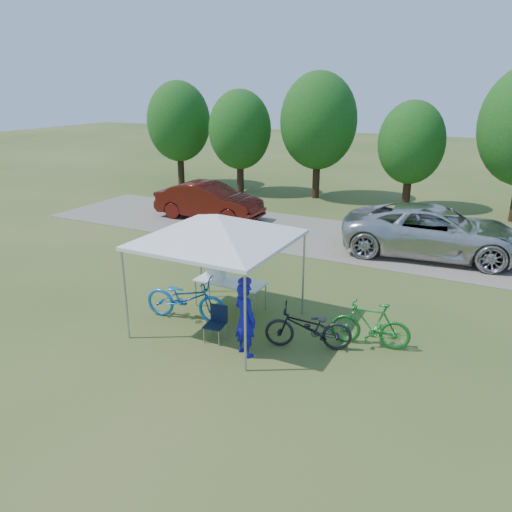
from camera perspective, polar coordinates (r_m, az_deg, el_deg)
The scene contains 14 objects.
ground at distance 12.08m, azimuth -4.12°, elevation -7.85°, with size 100.00×100.00×0.00m, color #2D5119.
gravel_strip at distance 18.88m, azimuth 8.53°, elevation 2.08°, with size 24.00×5.00×0.02m, color gray.
canopy at distance 11.13m, azimuth -4.44°, elevation 4.42°, with size 4.53×4.53×3.00m.
treeline at distance 24.04m, azimuth 13.13°, elevation 14.01°, with size 24.89×4.28×6.30m.
folding_table at distance 12.67m, azimuth -2.97°, elevation -3.04°, with size 1.79×0.75×0.74m.
folding_chair at distance 11.25m, azimuth -4.53°, elevation -7.31°, with size 0.45×0.47×0.80m.
cooler at distance 12.79m, azimuth -4.56°, elevation -1.88°, with size 0.44×0.30×0.32m.
ice_cream_cup at distance 12.36m, azimuth -0.98°, elevation -3.24°, with size 0.07×0.07×0.05m, color yellow.
cyclist at distance 10.47m, azimuth -1.26°, elevation -7.24°, with size 0.60×0.39×1.64m, color #121398.
bike_blue at distance 12.21m, azimuth -8.00°, elevation -4.82°, with size 0.73×2.10×1.10m, color blue.
bike_green at distance 11.20m, azimuth 12.93°, elevation -7.63°, with size 0.49×1.73×1.04m, color #1A7826.
bike_dark at distance 10.90m, azimuth 5.98°, elevation -8.13°, with size 0.66×1.88×0.99m, color black.
minivan at distance 17.55m, azimuth 19.73°, elevation 2.69°, with size 2.74×5.94×1.65m, color beige.
sedan at distance 21.28m, azimuth -5.38°, elevation 6.29°, with size 1.61×4.61×1.52m, color #50130D.
Camera 1 is at (5.67, -9.16, 5.46)m, focal length 35.00 mm.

